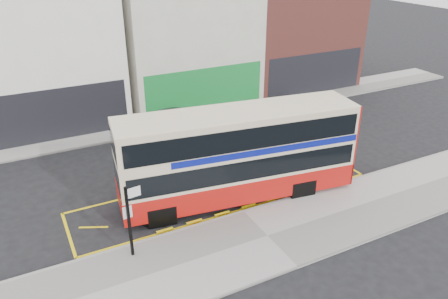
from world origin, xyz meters
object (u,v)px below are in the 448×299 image
double_decker_bus (239,154)px  car_white (297,106)px  street_tree_right (237,53)px  bus_stop_post (130,215)px  car_grey (182,124)px

double_decker_bus → car_white: 11.33m
car_white → street_tree_right: street_tree_right is taller
bus_stop_post → street_tree_right: 17.45m
double_decker_bus → street_tree_right: (5.93, 11.16, 1.43)m
double_decker_bus → street_tree_right: bearing=69.9°
street_tree_right → car_grey: bearing=-147.4°
bus_stop_post → car_grey: bearing=52.8°
bus_stop_post → car_white: size_ratio=0.67×
car_white → double_decker_bus: bearing=111.3°
car_grey → car_white: size_ratio=1.07×
bus_stop_post → car_white: bearing=27.6°
double_decker_bus → street_tree_right: size_ratio=2.02×
double_decker_bus → street_tree_right: 12.72m
double_decker_bus → car_grey: 7.72m
street_tree_right → bus_stop_post: bearing=-131.1°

